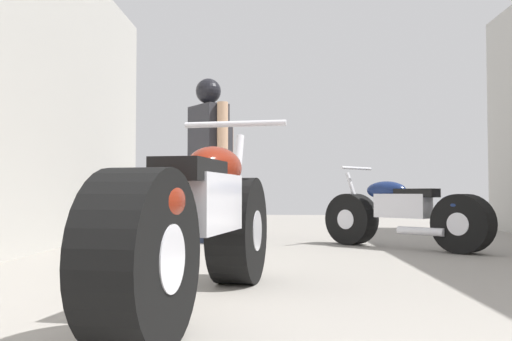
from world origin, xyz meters
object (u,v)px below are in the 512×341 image
motorcycle_maroon_cruiser (199,224)px  motorcycle_black_naked (406,215)px  mechanic_in_blue (208,144)px  mechanic_with_helmet (214,157)px

motorcycle_maroon_cruiser → motorcycle_black_naked: (1.60, 2.80, -0.07)m
motorcycle_maroon_cruiser → mechanic_in_blue: bearing=96.2°
mechanic_in_blue → mechanic_with_helmet: bearing=92.0°
motorcycle_black_naked → mechanic_in_blue: (-1.97, 0.53, 0.73)m
motorcycle_maroon_cruiser → mechanic_with_helmet: 4.26m
motorcycle_black_naked → mechanic_in_blue: size_ratio=0.79×
mechanic_in_blue → mechanic_with_helmet: size_ratio=1.09×
motorcycle_maroon_cruiser → mechanic_with_helmet: bearing=95.4°
mechanic_in_blue → mechanic_with_helmet: 0.87m
motorcycle_maroon_cruiser → motorcycle_black_naked: motorcycle_maroon_cruiser is taller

